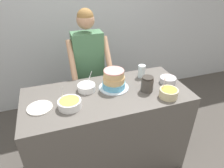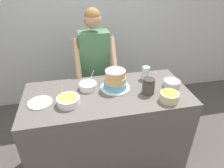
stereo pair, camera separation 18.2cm
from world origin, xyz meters
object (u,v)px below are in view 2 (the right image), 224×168
at_px(drinking_glass, 146,73).
at_px(ceramic_plate, 40,103).
at_px(cake, 115,80).
at_px(frosting_bowl_orange, 169,97).
at_px(person_baker, 95,62).
at_px(frosting_bowl_yellow, 68,100).
at_px(stoneware_jar, 148,86).
at_px(frosting_bowl_pink, 172,83).
at_px(frosting_bowl_white, 88,86).

bearing_deg(drinking_glass, ceramic_plate, -167.64).
height_order(cake, frosting_bowl_orange, cake).
height_order(person_baker, frosting_bowl_yellow, person_baker).
bearing_deg(ceramic_plate, stoneware_jar, -2.09).
relative_size(frosting_bowl_yellow, stoneware_jar, 1.33).
xyz_separation_m(cake, frosting_bowl_pink, (0.56, -0.08, -0.05)).
relative_size(person_baker, drinking_glass, 11.82).
height_order(cake, frosting_bowl_pink, cake).
bearing_deg(frosting_bowl_yellow, drinking_glass, 20.08).
distance_m(frosting_bowl_orange, frosting_bowl_yellow, 0.89).
distance_m(frosting_bowl_pink, frosting_bowl_yellow, 1.02).
distance_m(person_baker, frosting_bowl_white, 0.52).
distance_m(person_baker, cake, 0.57).
height_order(frosting_bowl_orange, frosting_bowl_yellow, frosting_bowl_yellow).
relative_size(frosting_bowl_white, ceramic_plate, 0.86).
height_order(cake, drinking_glass, cake).
bearing_deg(ceramic_plate, frosting_bowl_pink, 1.44).
bearing_deg(frosting_bowl_orange, frosting_bowl_pink, 59.02).
xyz_separation_m(frosting_bowl_white, ceramic_plate, (-0.44, -0.16, -0.03)).
xyz_separation_m(cake, drinking_glass, (0.36, 0.12, -0.02)).
xyz_separation_m(frosting_bowl_pink, drinking_glass, (-0.20, 0.20, 0.03)).
bearing_deg(drinking_glass, cake, -161.23).
distance_m(person_baker, frosting_bowl_pink, 0.93).
distance_m(person_baker, drinking_glass, 0.65).
xyz_separation_m(person_baker, stoneware_jar, (0.42, -0.70, 0.03)).
xyz_separation_m(frosting_bowl_yellow, ceramic_plate, (-0.25, 0.07, -0.03)).
height_order(person_baker, drinking_glass, person_baker).
distance_m(frosting_bowl_yellow, drinking_glass, 0.87).
bearing_deg(stoneware_jar, frosting_bowl_yellow, -177.78).
bearing_deg(ceramic_plate, drinking_glass, 12.36).
xyz_separation_m(frosting_bowl_yellow, stoneware_jar, (0.74, 0.03, 0.04)).
height_order(person_baker, ceramic_plate, person_baker).
bearing_deg(person_baker, stoneware_jar, -59.15).
xyz_separation_m(person_baker, drinking_glass, (0.49, -0.43, 0.02)).
bearing_deg(person_baker, ceramic_plate, -131.10).
relative_size(cake, ceramic_plate, 1.38).
height_order(frosting_bowl_orange, frosting_bowl_pink, frosting_bowl_orange).
distance_m(frosting_bowl_pink, ceramic_plate, 1.27).
height_order(frosting_bowl_white, drinking_glass, frosting_bowl_white).
height_order(person_baker, frosting_bowl_orange, person_baker).
bearing_deg(drinking_glass, frosting_bowl_pink, -44.53).
height_order(frosting_bowl_white, stoneware_jar, frosting_bowl_white).
bearing_deg(frosting_bowl_orange, cake, 143.87).
bearing_deg(frosting_bowl_pink, frosting_bowl_yellow, -174.57).
xyz_separation_m(frosting_bowl_orange, frosting_bowl_pink, (0.14, 0.23, -0.01)).
relative_size(person_baker, frosting_bowl_orange, 9.62).
xyz_separation_m(frosting_bowl_pink, ceramic_plate, (-1.27, -0.03, -0.03)).
bearing_deg(stoneware_jar, ceramic_plate, 177.91).
xyz_separation_m(frosting_bowl_yellow, drinking_glass, (0.82, 0.30, 0.03)).
bearing_deg(cake, frosting_bowl_pink, -8.05).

